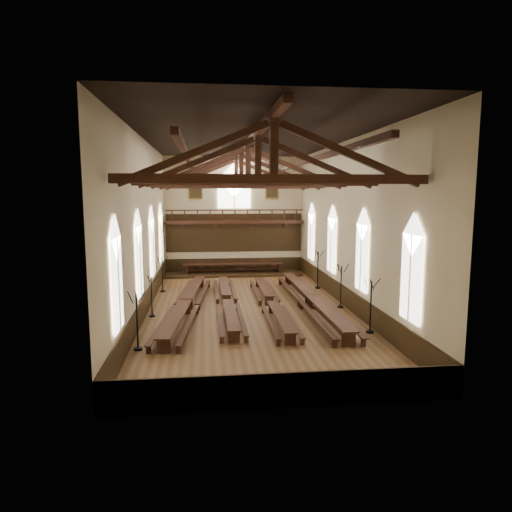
{
  "coord_description": "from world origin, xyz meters",
  "views": [
    {
      "loc": [
        -2.51,
        -26.68,
        6.9
      ],
      "look_at": [
        0.63,
        1.5,
        2.96
      ],
      "focal_mm": 32.0,
      "sensor_mm": 36.0,
      "label": 1
    }
  ],
  "objects": [
    {
      "name": "refectory_row_c",
      "position": [
        1.32,
        -0.44,
        0.49
      ],
      "size": [
        1.41,
        13.65,
        0.67
      ],
      "color": "#381D12",
      "rests_on": "ground"
    },
    {
      "name": "candelabrum_left_mid",
      "position": [
        -5.55,
        -1.32,
        0.72
      ],
      "size": [
        0.68,
        0.72,
        2.36
      ],
      "color": "black",
      "rests_on": "ground"
    },
    {
      "name": "candelabrum_left_near",
      "position": [
        -5.55,
        -6.82,
        0.82
      ],
      "size": [
        0.81,
        0.78,
        2.69
      ],
      "color": "black",
      "rests_on": "ground"
    },
    {
      "name": "ground",
      "position": [
        0.0,
        0.0,
        0.0
      ],
      "size": [
        26.0,
        26.0,
        0.0
      ],
      "primitive_type": "plane",
      "color": "brown",
      "rests_on": "ground"
    },
    {
      "name": "room_walls",
      "position": [
        0.0,
        0.0,
        6.46
      ],
      "size": [
        26.0,
        26.0,
        26.0
      ],
      "color": "beige",
      "rests_on": "ground"
    },
    {
      "name": "refectory_row_a",
      "position": [
        -3.66,
        -0.49,
        0.56
      ],
      "size": [
        2.27,
        14.71,
        0.77
      ],
      "color": "#381D12",
      "rests_on": "ground"
    },
    {
      "name": "dais",
      "position": [
        -0.21,
        11.4,
        0.09
      ],
      "size": [
        11.4,
        2.77,
        0.18
      ],
      "primitive_type": "cube",
      "color": "#2F210E",
      "rests_on": "ground"
    },
    {
      "name": "candelabrum_left_far",
      "position": [
        -5.55,
        5.2,
        0.77
      ],
      "size": [
        0.76,
        0.74,
        2.54
      ],
      "color": "black",
      "rests_on": "ground"
    },
    {
      "name": "high_table",
      "position": [
        -0.21,
        11.4,
        0.86
      ],
      "size": [
        8.46,
        0.98,
        0.79
      ],
      "color": "#381D12",
      "rests_on": "dais"
    },
    {
      "name": "high_chairs",
      "position": [
        -0.21,
        12.22,
        0.7
      ],
      "size": [
        7.65,
        0.45,
        0.94
      ],
      "color": "#381D12",
      "rests_on": "dais"
    },
    {
      "name": "candelabrum_right_near",
      "position": [
        5.55,
        -5.52,
        0.84
      ],
      "size": [
        0.8,
        0.83,
        2.75
      ],
      "color": "black",
      "rests_on": "ground"
    },
    {
      "name": "refectory_row_b",
      "position": [
        -1.26,
        0.2,
        0.49
      ],
      "size": [
        1.36,
        13.67,
        0.67
      ],
      "color": "#381D12",
      "rests_on": "ground"
    },
    {
      "name": "refectory_row_d",
      "position": [
        3.8,
        -0.34,
        0.59
      ],
      "size": [
        1.69,
        14.96,
        0.81
      ],
      "color": "#381D12",
      "rests_on": "ground"
    },
    {
      "name": "roof_trusses",
      "position": [
        0.0,
        -0.0,
        8.22
      ],
      "size": [
        11.7,
        25.7,
        2.8
      ],
      "color": "#381D12",
      "rests_on": "room_walls"
    },
    {
      "name": "wainscot_band",
      "position": [
        0.0,
        0.0,
        0.6
      ],
      "size": [
        12.0,
        26.0,
        1.2
      ],
      "color": "#2F210E",
      "rests_on": "ground"
    },
    {
      "name": "portraits",
      "position": [
        0.0,
        12.9,
        7.1
      ],
      "size": [
        7.75,
        0.09,
        1.45
      ],
      "color": "brown",
      "rests_on": "room_walls"
    },
    {
      "name": "minstrels_gallery",
      "position": [
        0.0,
        12.66,
        3.91
      ],
      "size": [
        11.8,
        1.24,
        3.7
      ],
      "color": "#381D12",
      "rests_on": "room_walls"
    },
    {
      "name": "end_window",
      "position": [
        0.0,
        12.9,
        7.22
      ],
      "size": [
        2.8,
        0.12,
        3.8
      ],
      "color": "white",
      "rests_on": "room_walls"
    },
    {
      "name": "side_windows",
      "position": [
        -0.0,
        -0.0,
        3.74
      ],
      "size": [
        11.85,
        19.8,
        4.5
      ],
      "color": "white",
      "rests_on": "room_walls"
    },
    {
      "name": "candelabrum_right_mid",
      "position": [
        5.55,
        -0.52,
        0.82
      ],
      "size": [
        0.78,
        0.81,
        2.69
      ],
      "color": "black",
      "rests_on": "ground"
    },
    {
      "name": "candelabrum_right_far",
      "position": [
        5.55,
        5.18,
        0.87
      ],
      "size": [
        0.78,
        0.87,
        2.85
      ],
      "color": "black",
      "rests_on": "ground"
    }
  ]
}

